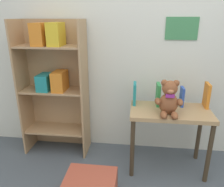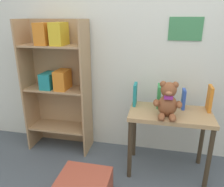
# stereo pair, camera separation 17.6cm
# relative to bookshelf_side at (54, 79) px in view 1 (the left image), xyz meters

# --- Properties ---
(wall_back) EXTENTS (4.80, 0.07, 2.50)m
(wall_back) POSITION_rel_bookshelf_side_xyz_m (1.02, 0.16, 0.45)
(wall_back) COLOR silver
(wall_back) RESTS_ON ground_plane
(bookshelf_side) EXTENTS (0.66, 0.29, 1.38)m
(bookshelf_side) POSITION_rel_bookshelf_side_xyz_m (0.00, 0.00, 0.00)
(bookshelf_side) COLOR tan
(bookshelf_side) RESTS_ON ground_plane
(display_table) EXTENTS (0.72, 0.40, 0.61)m
(display_table) POSITION_rel_bookshelf_side_xyz_m (1.15, -0.20, -0.29)
(display_table) COLOR tan
(display_table) RESTS_ON ground_plane
(teddy_bear) EXTENTS (0.23, 0.21, 0.30)m
(teddy_bear) POSITION_rel_bookshelf_side_xyz_m (1.11, -0.30, -0.06)
(teddy_bear) COLOR brown
(teddy_bear) RESTS_ON display_table
(book_standing_teal) EXTENTS (0.03, 0.14, 0.21)m
(book_standing_teal) POSITION_rel_bookshelf_side_xyz_m (0.82, -0.09, -0.09)
(book_standing_teal) COLOR teal
(book_standing_teal) RESTS_ON display_table
(book_standing_green) EXTENTS (0.03, 0.15, 0.21)m
(book_standing_green) POSITION_rel_bookshelf_side_xyz_m (1.04, -0.09, -0.09)
(book_standing_green) COLOR #33934C
(book_standing_green) RESTS_ON display_table
(book_standing_blue) EXTENTS (0.03, 0.11, 0.18)m
(book_standing_blue) POSITION_rel_bookshelf_side_xyz_m (1.26, -0.09, -0.10)
(book_standing_blue) COLOR #2D51B7
(book_standing_blue) RESTS_ON display_table
(book_standing_orange) EXTENTS (0.03, 0.15, 0.23)m
(book_standing_orange) POSITION_rel_bookshelf_side_xyz_m (1.48, -0.09, -0.08)
(book_standing_orange) COLOR orange
(book_standing_orange) RESTS_ON display_table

